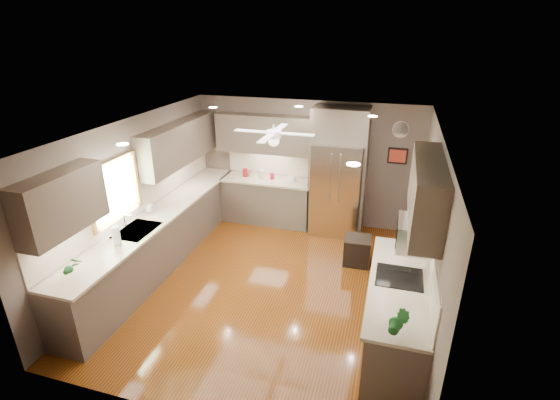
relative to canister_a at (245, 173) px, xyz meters
The scene contains 28 objects.
floor 2.72m from the canister_a, 61.43° to the right, with size 5.00×5.00×0.00m, color #4C1D0A.
ceiling 2.93m from the canister_a, 61.43° to the right, with size 5.00×5.00×0.00m, color white.
wall_back 1.26m from the canister_a, 13.17° to the left, with size 4.50×4.50×0.00m, color brown.
wall_front 4.87m from the canister_a, 75.64° to the right, with size 4.50×4.50×0.00m, color brown.
wall_left 2.46m from the canister_a, 115.18° to the right, with size 5.00×5.00×0.00m, color brown.
wall_right 4.11m from the canister_a, 32.67° to the right, with size 5.00×5.00×0.00m, color brown.
canister_a is the anchor object (origin of this frame).
canister_b 0.12m from the canister_a, ahead, with size 0.10×0.10×0.16m, color silver.
canister_c 0.36m from the canister_a, ahead, with size 0.11×0.11×0.18m, color #C0B790.
canister_d 0.58m from the canister_a, ahead, with size 0.09×0.09×0.13m, color maroon.
soap_bottle 2.28m from the canister_a, 112.66° to the right, with size 0.08×0.09×0.19m, color white.
potted_plant_left 4.09m from the canister_a, 100.28° to the right, with size 0.17×0.12×0.33m, color #195720.
potted_plant_right 5.06m from the canister_a, 51.89° to the right, with size 0.18×0.14×0.32m, color #195720.
bowl 0.99m from the canister_a, ahead, with size 0.20×0.20×0.05m, color #C0B790.
left_run 2.26m from the canister_a, 109.86° to the right, with size 0.65×4.70×1.45m.
back_run 0.72m from the canister_a, ahead, with size 1.85×0.65×1.45m.
uppers 1.79m from the canister_a, 72.80° to the right, with size 4.50×4.70×0.95m.
window 2.95m from the canister_a, 110.44° to the right, with size 0.05×1.12×0.92m.
sink 2.81m from the canister_a, 104.92° to the right, with size 0.50×0.70×0.32m.
refrigerator 1.92m from the canister_a, ahead, with size 1.06×0.75×2.45m.
right_run 4.39m from the canister_a, 43.88° to the right, with size 0.70×2.20×1.45m.
microwave 4.28m from the canister_a, 40.56° to the right, with size 0.43×0.55×0.34m.
ceiling_fan 2.62m from the canister_a, 57.79° to the right, with size 1.18×1.18×0.32m.
recessed_lights 2.62m from the canister_a, 57.28° to the right, with size 2.84×3.14×0.01m.
wall_clock 3.14m from the canister_a, ahead, with size 0.30×0.03×0.30m.
framed_print 3.02m from the canister_a, ahead, with size 0.36×0.03×0.30m.
stool 2.83m from the canister_a, 25.25° to the right, with size 0.45×0.45×0.50m.
paper_towel 3.26m from the canister_a, 102.87° to the right, with size 0.11×0.11×0.28m.
Camera 1 is at (1.68, -5.14, 3.76)m, focal length 26.00 mm.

